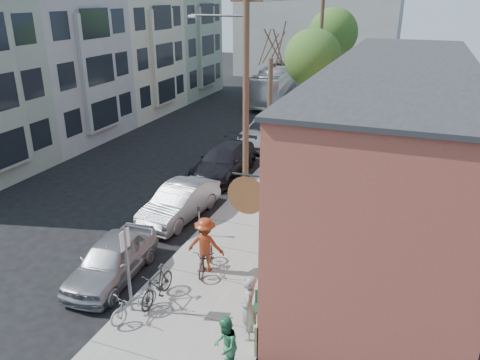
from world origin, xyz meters
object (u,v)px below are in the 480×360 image
(car_2, at_px, (224,161))
(cyclist, at_px, (206,245))
(parking_meter_near, at_px, (199,216))
(parked_bike_a, at_px, (157,285))
(parking_meter_far, at_px, (270,148))
(car_4, at_px, (288,113))
(tree_leafy_mid, at_px, (313,58))
(patio_chair_b, at_px, (260,308))
(patron_green, at_px, (225,346))
(car_3, at_px, (264,132))
(tree_leafy_far, at_px, (333,33))
(car_1, at_px, (180,202))
(car_0, at_px, (112,259))
(patron_grey, at_px, (248,308))
(parked_bike_b, at_px, (134,303))
(utility_pole_near, at_px, (245,82))
(tree_bare, at_px, (269,119))
(sign_post, at_px, (127,262))
(bus, at_px, (277,84))
(patio_chair_a, at_px, (277,267))

(car_2, bearing_deg, cyclist, -71.20)
(parking_meter_near, bearing_deg, parked_bike_a, -82.18)
(parking_meter_far, distance_m, car_4, 9.31)
(tree_leafy_mid, relative_size, patio_chair_b, 7.76)
(patron_green, bearing_deg, patio_chair_b, 159.42)
(parking_meter_far, distance_m, car_3, 3.91)
(tree_leafy_far, relative_size, patron_green, 4.99)
(patio_chair_b, height_order, car_1, car_1)
(car_0, bearing_deg, tree_leafy_far, 80.93)
(patron_grey, relative_size, parked_bike_a, 1.06)
(tree_leafy_mid, relative_size, parked_bike_b, 3.97)
(utility_pole_near, bearing_deg, patio_chair_b, -67.14)
(tree_bare, bearing_deg, sign_post, -92.10)
(parked_bike_a, bearing_deg, bus, 100.75)
(parked_bike_b, bearing_deg, patron_green, -0.89)
(tree_leafy_mid, distance_m, parked_bike_b, 22.50)
(parked_bike_a, bearing_deg, cyclist, 73.07)
(tree_leafy_mid, relative_size, tree_leafy_far, 0.86)
(parked_bike_b, height_order, car_1, car_1)
(patron_green, distance_m, car_2, 14.20)
(patron_green, xyz_separation_m, bus, (-8.12, 31.97, 0.56))
(patio_chair_b, height_order, cyclist, cyclist)
(parking_meter_far, bearing_deg, patio_chair_a, -71.48)
(parked_bike_a, relative_size, car_1, 0.40)
(sign_post, xyz_separation_m, utility_pole_near, (0.04, 9.74, 3.58))
(patio_chair_a, bearing_deg, bus, 101.78)
(parking_meter_far, xyz_separation_m, parked_bike_b, (0.35, -14.44, -0.38))
(patio_chair_a, xyz_separation_m, cyclist, (-2.44, -0.33, 0.54))
(patio_chair_a, bearing_deg, car_1, 143.99)
(car_0, bearing_deg, car_4, 85.00)
(parked_bike_a, relative_size, car_3, 0.33)
(patron_green, height_order, car_3, patron_green)
(utility_pole_near, relative_size, patron_green, 6.28)
(tree_leafy_far, bearing_deg, patron_grey, -83.67)
(sign_post, height_order, parked_bike_a, sign_post)
(tree_leafy_mid, height_order, cyclist, tree_leafy_mid)
(patio_chair_a, bearing_deg, parked_bike_a, -146.78)
(parked_bike_b, xyz_separation_m, bus, (-4.80, 30.90, 0.90))
(utility_pole_near, bearing_deg, sign_post, -90.24)
(sign_post, distance_m, patio_chair_b, 4.07)
(parking_meter_far, relative_size, parked_bike_b, 0.72)
(car_4, bearing_deg, tree_bare, -85.84)
(parking_meter_far, bearing_deg, cyclist, -83.62)
(tree_leafy_mid, relative_size, parked_bike_a, 3.75)
(parking_meter_far, height_order, patio_chair_a, parking_meter_far)
(car_3, bearing_deg, car_0, -93.59)
(tree_leafy_far, height_order, parked_bike_b, tree_leafy_far)
(tree_leafy_far, distance_m, patio_chair_b, 28.93)
(parking_meter_near, relative_size, parked_bike_a, 0.68)
(tree_leafy_mid, height_order, car_4, tree_leafy_mid)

